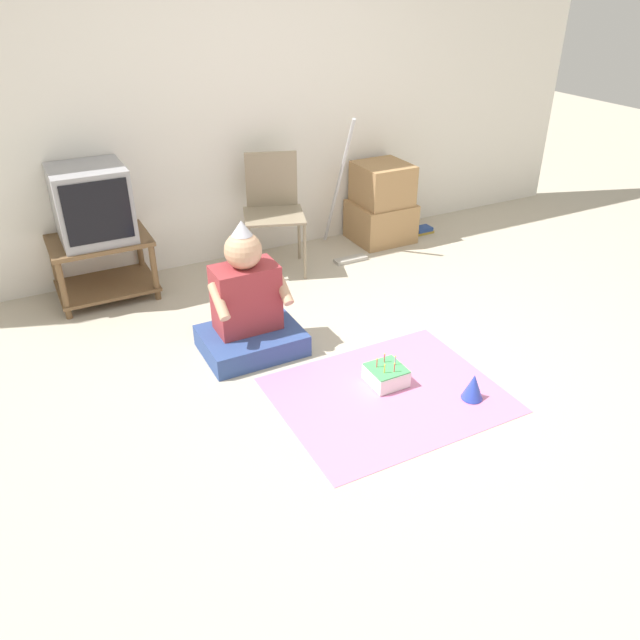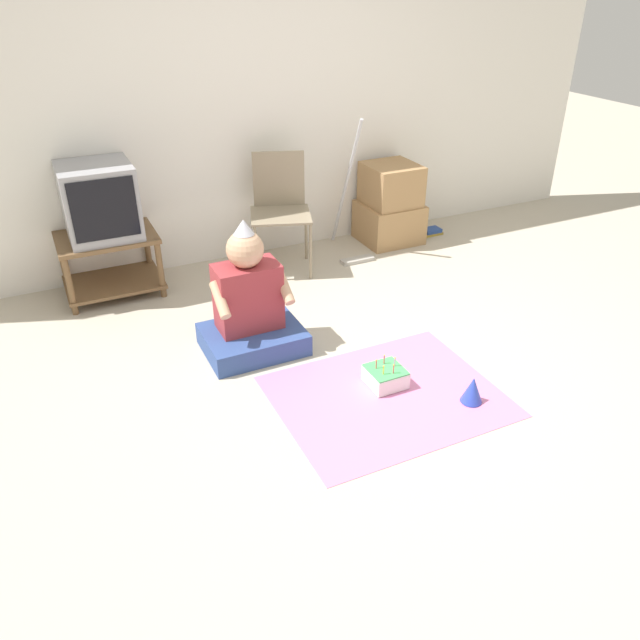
% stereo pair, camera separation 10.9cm
% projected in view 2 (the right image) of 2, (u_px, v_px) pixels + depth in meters
% --- Properties ---
extents(ground_plane, '(16.00, 16.00, 0.00)m').
position_uv_depth(ground_plane, '(399.00, 387.00, 3.62)').
color(ground_plane, '#BCB29E').
extents(wall_back, '(6.40, 0.06, 2.55)m').
position_uv_depth(wall_back, '(254.00, 94.00, 4.73)').
color(wall_back, white).
rests_on(wall_back, ground_plane).
extents(tv_stand, '(0.69, 0.51, 0.45)m').
position_uv_depth(tv_stand, '(110.00, 259.00, 4.53)').
color(tv_stand, brown).
rests_on(tv_stand, ground_plane).
extents(tv, '(0.48, 0.49, 0.51)m').
position_uv_depth(tv, '(99.00, 201.00, 4.31)').
color(tv, '#99999E').
rests_on(tv, tv_stand).
extents(folding_chair, '(0.57, 0.55, 0.89)m').
position_uv_depth(folding_chair, '(280.00, 203.00, 4.82)').
color(folding_chair, gray).
rests_on(folding_chair, ground_plane).
extents(cardboard_box_stack, '(0.50, 0.46, 0.68)m').
position_uv_depth(cardboard_box_stack, '(390.00, 206.00, 5.38)').
color(cardboard_box_stack, '#A87F51').
rests_on(cardboard_box_stack, ground_plane).
extents(dust_mop, '(0.28, 0.51, 1.15)m').
position_uv_depth(dust_mop, '(351.00, 219.00, 5.07)').
color(dust_mop, '#B2ADA3').
rests_on(dust_mop, ground_plane).
extents(book_pile, '(0.19, 0.12, 0.05)m').
position_uv_depth(book_pile, '(431.00, 232.00, 5.64)').
color(book_pile, '#A88933').
rests_on(book_pile, ground_plane).
extents(person_seated, '(0.61, 0.47, 0.85)m').
position_uv_depth(person_seated, '(250.00, 309.00, 3.86)').
color(person_seated, '#334C8C').
rests_on(person_seated, ground_plane).
extents(party_cloth, '(1.24, 1.00, 0.01)m').
position_uv_depth(party_cloth, '(387.00, 396.00, 3.54)').
color(party_cloth, pink).
rests_on(party_cloth, ground_plane).
extents(birthday_cake, '(0.21, 0.21, 0.17)m').
position_uv_depth(birthday_cake, '(385.00, 376.00, 3.61)').
color(birthday_cake, white).
rests_on(birthday_cake, party_cloth).
extents(party_hat_blue, '(0.12, 0.12, 0.16)m').
position_uv_depth(party_hat_blue, '(473.00, 390.00, 3.46)').
color(party_hat_blue, blue).
rests_on(party_hat_blue, party_cloth).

